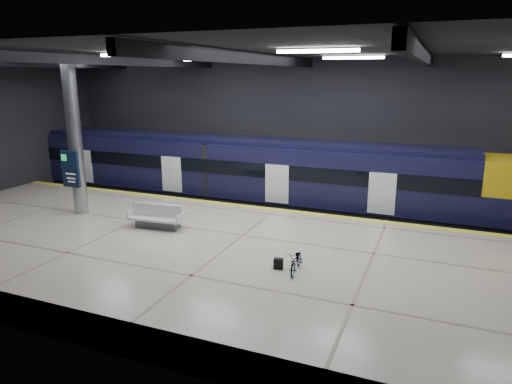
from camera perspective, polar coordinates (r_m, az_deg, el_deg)
The scene contains 10 objects.
ground at distance 19.12m, azimuth -0.39°, elevation -7.57°, with size 30.00×30.00×0.00m, color black.
room_shell at distance 17.80m, azimuth -0.42°, elevation 9.77°, with size 30.10×16.10×8.05m.
platform at distance 16.81m, azimuth -3.70°, elevation -8.77°, with size 30.00×11.00×1.10m, color beige.
safety_strip at distance 21.18m, azimuth 2.46°, elevation -2.21°, with size 30.00×0.40×0.01m, color yellow.
rails at distance 23.98m, azimuth 4.66°, elevation -2.82°, with size 30.00×1.52×0.16m.
train at distance 23.99m, azimuth 1.05°, elevation 2.13°, with size 29.40×2.84×3.79m.
bench at distance 19.03m, azimuth -12.19°, elevation -3.36°, with size 2.36×1.16×1.01m.
bicycle at distance 14.61m, azimuth 5.07°, elevation -8.57°, with size 0.49×1.40×0.73m, color #99999E.
pannier_bag at distance 14.86m, azimuth 2.82°, elevation -8.93°, with size 0.30×0.18×0.35m, color black.
info_column at distance 21.50m, azimuth -21.76°, elevation 6.18°, with size 0.90×0.78×6.90m.
Camera 1 is at (6.81, -16.38, 7.15)m, focal length 32.00 mm.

